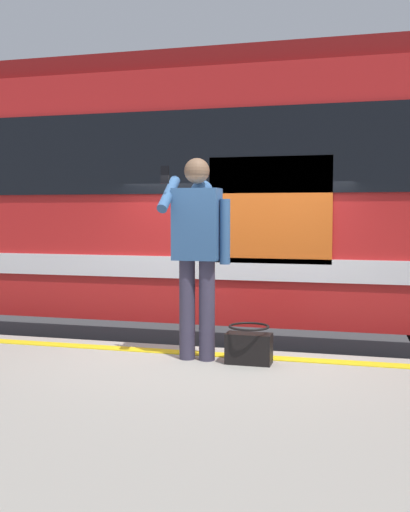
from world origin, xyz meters
TOP-DOWN VIEW (x-y plane):
  - ground_plane at (0.00, 0.00)m, footprint 25.00×25.00m
  - platform at (0.00, 1.89)m, footprint 13.24×3.78m
  - safety_line at (0.00, 0.30)m, footprint 12.98×0.16m
  - track_rail_near at (0.00, -1.62)m, footprint 17.21×0.08m
  - track_rail_far at (0.00, -3.05)m, footprint 17.21×0.08m
  - train_carriage at (1.87, -2.33)m, footprint 12.89×3.09m
  - passenger at (0.03, 0.50)m, footprint 0.57×0.55m
  - handbag at (-0.44, 0.54)m, footprint 0.39×0.35m

SIDE VIEW (x-z plane):
  - ground_plane at x=0.00m, z-range 0.00..0.00m
  - track_rail_near at x=0.00m, z-range 0.00..0.16m
  - track_rail_far at x=0.00m, z-range 0.00..0.16m
  - platform at x=0.00m, z-range 0.00..0.89m
  - safety_line at x=0.00m, z-range 0.89..0.90m
  - handbag at x=-0.44m, z-range 0.88..1.21m
  - passenger at x=0.03m, z-range 1.05..2.81m
  - train_carriage at x=1.87m, z-range 0.54..4.36m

